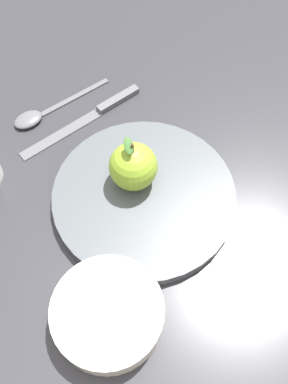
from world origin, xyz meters
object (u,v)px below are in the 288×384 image
Objects in this scene: apple at (137,167)px; spoon at (40,114)px; dinner_plate at (144,195)px; side_bowl at (108,313)px; knife at (93,115)px.

apple is 0.58× the size of spoon.
side_bowl reaches higher than dinner_plate.
side_bowl is (-0.00, 0.20, -0.03)m from apple.
dinner_plate is 3.09× the size of apple.
side_bowl is (0.01, 0.18, 0.01)m from dinner_plate.
apple reaches higher than knife.
knife is at bearing -169.34° from spoon.
knife is 0.09m from spoon.
side_bowl reaches higher than spoon.
apple is 0.46× the size of knife.
dinner_plate is at bearing 147.89° from spoon.
dinner_plate is 0.24m from spoon.
knife is 1.24× the size of spoon.
side_bowl is at bearing 121.92° from spoon.
spoon is at bearing -58.08° from side_bowl.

